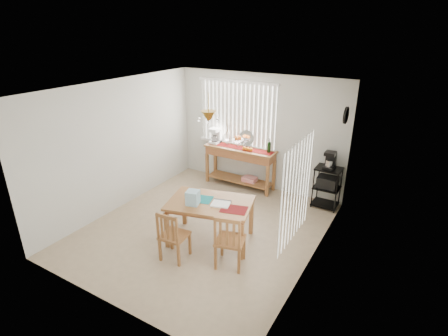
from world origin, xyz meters
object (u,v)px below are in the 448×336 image
Objects in this scene: wire_cart at (327,184)px; chair_left at (173,236)px; chair_right at (230,241)px; sideboard at (240,158)px; cart_items at (330,160)px; dining_table at (210,206)px.

wire_cart is 3.42m from chair_left.
sideboard is at bearing 114.97° from chair_right.
cart_items reaches higher than dining_table.
dining_table is (-1.40, -2.26, -0.37)m from cart_items.
sideboard is 4.67× the size of cart_items.
cart_items is at bearing 90.00° from wire_cart.
chair_left is at bearing -106.23° from dining_table.
chair_left is at bearing -118.23° from cart_items.
cart_items is 2.69m from dining_table.
dining_table is at bearing 73.77° from chair_left.
chair_left is (-0.22, -0.76, -0.24)m from dining_table.
sideboard is at bearing -179.84° from wire_cart.
wire_cart is 2.66m from dining_table.
dining_table is (-1.40, -2.25, 0.15)m from wire_cart.
chair_right is (0.64, -0.46, -0.21)m from dining_table.
cart_items is at bearing 0.42° from sideboard.
chair_right reaches higher than chair_left.
wire_cart is at bearing 74.40° from chair_right.
chair_right is at bearing -105.60° from wire_cart.
cart_items reaches higher than chair_left.
dining_table is at bearing -121.87° from wire_cart.
wire_cart reaches higher than dining_table.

